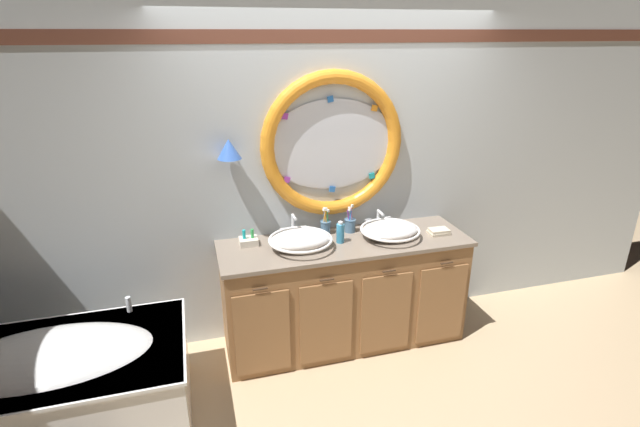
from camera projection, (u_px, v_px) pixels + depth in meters
ground_plane at (353, 358)px, 3.66m from camera, size 14.00×14.00×0.00m
back_wall_assembly at (332, 172)px, 3.70m from camera, size 6.40×0.26×2.60m
vanity_counter at (344, 292)px, 3.73m from camera, size 1.90×0.62×0.87m
bathtub at (56, 386)px, 2.88m from camera, size 1.57×0.92×0.67m
sink_basin_left at (300, 240)px, 3.44m from camera, size 0.47×0.47×0.13m
sink_basin_right at (390, 230)px, 3.62m from camera, size 0.46×0.46×0.12m
faucet_set_left at (293, 228)px, 3.65m from camera, size 0.21×0.12×0.18m
faucet_set_right at (378, 220)px, 3.83m from camera, size 0.22×0.13×0.14m
toothbrush_holder_left at (325, 226)px, 3.69m from camera, size 0.08×0.08×0.22m
toothbrush_holder_right at (350, 224)px, 3.73m from camera, size 0.09×0.09×0.23m
soap_dispenser at (340, 233)px, 3.53m from camera, size 0.06×0.07×0.18m
folded_hand_towel at (439, 232)px, 3.70m from camera, size 0.16×0.11×0.04m
toiletry_basket at (249, 241)px, 3.51m from camera, size 0.13×0.12×0.12m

